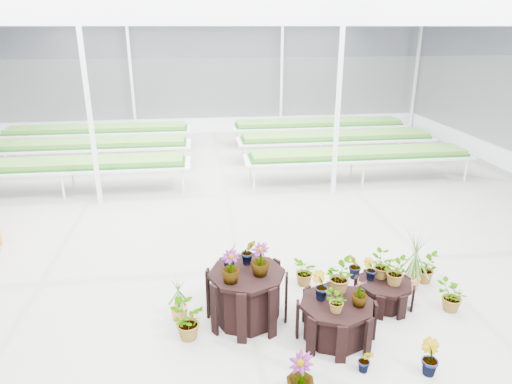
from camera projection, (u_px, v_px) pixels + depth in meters
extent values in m
plane|color=gray|center=(233.00, 278.00, 8.08)|extent=(24.00, 24.00, 0.00)
cylinder|color=black|center=(247.00, 295.00, 6.83)|extent=(1.42, 1.42, 0.80)
cylinder|color=black|center=(336.00, 320.00, 6.45)|extent=(1.23, 1.23, 0.57)
cylinder|color=black|center=(383.00, 293.00, 7.26)|extent=(1.10, 1.10, 0.40)
imported|color=#3F6C27|center=(230.00, 256.00, 6.70)|extent=(0.30, 0.29, 0.42)
imported|color=#3F6C27|center=(260.00, 260.00, 6.53)|extent=(0.39, 0.39, 0.49)
imported|color=#3F6C27|center=(249.00, 252.00, 6.85)|extent=(0.23, 0.19, 0.41)
imported|color=#3F6C27|center=(230.00, 267.00, 6.35)|extent=(0.35, 0.35, 0.48)
imported|color=#3F6C27|center=(320.00, 286.00, 6.37)|extent=(0.30, 0.29, 0.43)
imported|color=#3F6C27|center=(360.00, 293.00, 6.22)|extent=(0.31, 0.31, 0.40)
imported|color=#3F6C27|center=(338.00, 276.00, 6.56)|extent=(0.45, 0.50, 0.49)
imported|color=#3F6C27|center=(336.00, 302.00, 6.09)|extent=(0.39, 0.38, 0.33)
imported|color=#3F6C27|center=(370.00, 269.00, 7.19)|extent=(0.25, 0.23, 0.38)
imported|color=#3F6C27|center=(395.00, 271.00, 7.07)|extent=(0.45, 0.49, 0.45)
imported|color=#3F6C27|center=(381.00, 265.00, 7.25)|extent=(0.51, 0.52, 0.44)
imported|color=#3F6C27|center=(186.00, 322.00, 6.43)|extent=(0.60, 0.56, 0.56)
imported|color=#3F6C27|center=(220.00, 278.00, 7.48)|extent=(0.43, 0.41, 0.62)
imported|color=#3F6C27|center=(300.00, 376.00, 5.39)|extent=(0.44, 0.44, 0.61)
imported|color=#3F6C27|center=(366.00, 360.00, 5.83)|extent=(0.25, 0.24, 0.36)
imported|color=#3F6C27|center=(429.00, 357.00, 5.79)|extent=(0.27, 0.31, 0.49)
imported|color=#3F6C27|center=(452.00, 297.00, 7.06)|extent=(0.56, 0.52, 0.51)
imported|color=#3F6C27|center=(424.00, 267.00, 7.90)|extent=(0.58, 0.61, 0.53)
imported|color=#3F6C27|center=(355.00, 266.00, 7.97)|extent=(0.30, 0.33, 0.50)
imported|color=#3F6C27|center=(305.00, 272.00, 7.78)|extent=(0.49, 0.53, 0.49)
imported|color=#3F6C27|center=(236.00, 271.00, 7.72)|extent=(0.48, 0.55, 0.59)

